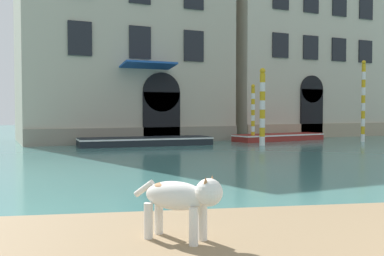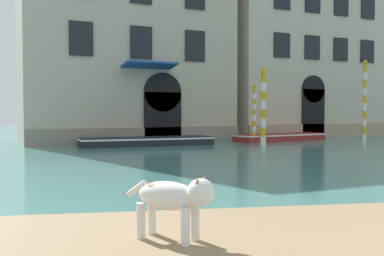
{
  "view_description": "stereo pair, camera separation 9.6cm",
  "coord_description": "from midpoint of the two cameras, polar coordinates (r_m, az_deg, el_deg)",
  "views": [
    {
      "loc": [
        -4.74,
        -0.5,
        1.78
      ],
      "look_at": [
        1.62,
        13.26,
        1.2
      ],
      "focal_mm": 42.0,
      "sensor_mm": 36.0,
      "label": 1
    },
    {
      "loc": [
        -4.65,
        -0.54,
        1.78
      ],
      "look_at": [
        1.62,
        13.26,
        1.2
      ],
      "focal_mm": 42.0,
      "sensor_mm": 36.0,
      "label": 2
    }
  ],
  "objects": [
    {
      "name": "mooring_pole_3",
      "position": [
        23.22,
        9.17,
        2.72
      ],
      "size": [
        0.29,
        0.29,
        3.96
      ],
      "color": "white",
      "rests_on": "ground_plane"
    },
    {
      "name": "palazzo_left",
      "position": [
        28.21,
        -8.34,
        13.53
      ],
      "size": [
        12.14,
        7.4,
        14.7
      ],
      "color": "#B2A893",
      "rests_on": "ground_plane"
    },
    {
      "name": "dog_on_deck",
      "position": [
        4.11,
        -1.64,
        -8.79
      ],
      "size": [
        0.63,
        0.76,
        0.6
      ],
      "rotation": [
        0.0,
        0.0,
        -0.91
      ],
      "color": "silver",
      "rests_on": "boat_foreground"
    },
    {
      "name": "boat_moored_near_palazzo",
      "position": [
        23.21,
        -5.68,
        -1.66
      ],
      "size": [
        6.93,
        2.44,
        0.42
      ],
      "rotation": [
        0.0,
        0.0,
        -0.08
      ],
      "color": "black",
      "rests_on": "ground_plane"
    },
    {
      "name": "boat_moored_far",
      "position": [
        27.42,
        11.26,
        -1.12
      ],
      "size": [
        6.13,
        2.25,
        0.4
      ],
      "rotation": [
        0.0,
        0.0,
        0.12
      ],
      "color": "maroon",
      "rests_on": "ground_plane"
    },
    {
      "name": "mooring_pole_0",
      "position": [
        25.33,
        8.01,
        1.88
      ],
      "size": [
        0.22,
        0.22,
        3.27
      ],
      "color": "white",
      "rests_on": "ground_plane"
    },
    {
      "name": "mooring_pole_2",
      "position": [
        27.5,
        21.19,
        3.23
      ],
      "size": [
        0.23,
        0.23,
        4.66
      ],
      "color": "white",
      "rests_on": "ground_plane"
    },
    {
      "name": "palazzo_right",
      "position": [
        34.44,
        13.45,
        14.84
      ],
      "size": [
        11.99,
        6.13,
        18.74
      ],
      "color": "#BCB29E",
      "rests_on": "ground_plane"
    }
  ]
}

